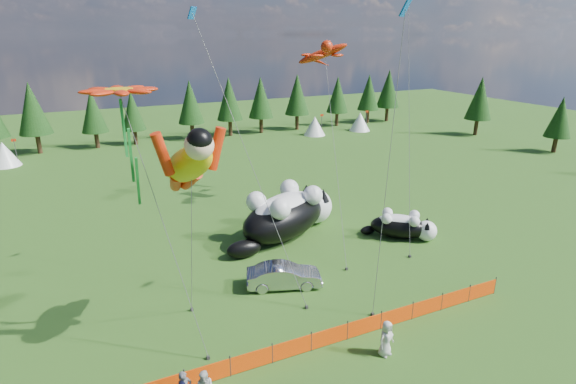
% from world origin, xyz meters
% --- Properties ---
extents(ground, '(160.00, 160.00, 0.00)m').
position_xyz_m(ground, '(0.00, 0.00, 0.00)').
color(ground, '#123B0A').
rests_on(ground, ground).
extents(safety_fence, '(22.06, 0.06, 1.10)m').
position_xyz_m(safety_fence, '(0.00, -3.00, 0.50)').
color(safety_fence, '#262626').
rests_on(safety_fence, ground).
extents(tree_line, '(90.00, 4.00, 8.00)m').
position_xyz_m(tree_line, '(0.00, 45.00, 4.00)').
color(tree_line, black).
rests_on(tree_line, ground).
extents(festival_tents, '(50.00, 3.20, 2.80)m').
position_xyz_m(festival_tents, '(11.00, 40.00, 1.40)').
color(festival_tents, white).
rests_on(festival_tents, ground).
extents(cat_large, '(9.86, 6.63, 3.78)m').
position_xyz_m(cat_large, '(3.52, 9.37, 1.80)').
color(cat_large, black).
rests_on(cat_large, ground).
extents(cat_small, '(4.68, 4.19, 2.02)m').
position_xyz_m(cat_small, '(10.98, 5.43, 0.96)').
color(cat_small, black).
rests_on(cat_small, ground).
extents(car, '(4.70, 2.87, 1.46)m').
position_xyz_m(car, '(0.21, 2.83, 0.73)').
color(car, '#B2B2B7').
rests_on(car, ground).
extents(spectator_e, '(1.00, 0.79, 1.80)m').
position_xyz_m(spectator_e, '(2.05, -4.68, 0.90)').
color(spectator_e, beige).
rests_on(spectator_e, ground).
extents(superhero_kite, '(5.22, 5.53, 11.22)m').
position_xyz_m(superhero_kite, '(-5.50, 0.21, 8.96)').
color(superhero_kite, '#DEB90B').
rests_on(superhero_kite, ground).
extents(gecko_kite, '(7.64, 14.95, 17.73)m').
position_xyz_m(gecko_kite, '(8.98, 14.63, 12.78)').
color(gecko_kite, red).
rests_on(gecko_kite, ground).
extents(flower_kite, '(4.14, 4.25, 12.43)m').
position_xyz_m(flower_kite, '(-7.88, 0.88, 11.96)').
color(flower_kite, red).
rests_on(flower_kite, ground).
extents(diamond_kite_a, '(4.26, 6.68, 16.85)m').
position_xyz_m(diamond_kite_a, '(-3.11, 6.03, 14.24)').
color(diamond_kite_a, '#0B59AC').
rests_on(diamond_kite_a, ground).
extents(diamond_kite_c, '(1.61, 1.04, 16.25)m').
position_xyz_m(diamond_kite_c, '(4.29, -1.31, 14.86)').
color(diamond_kite_c, '#0B59AC').
rests_on(diamond_kite_c, ground).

